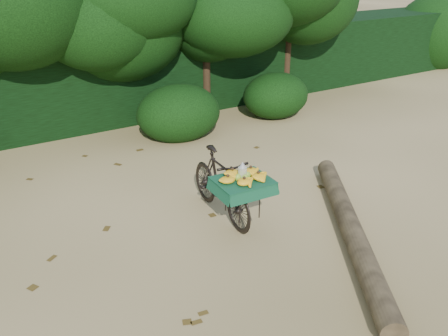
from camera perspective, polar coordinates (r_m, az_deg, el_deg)
ground at (r=5.97m, az=0.70°, el=-11.22°), size 80.00×80.00×0.00m
vendor_bicycle at (r=6.68m, az=-0.30°, el=-2.01°), size 0.75×1.75×1.00m
fallen_log at (r=6.59m, az=14.99°, el=-6.95°), size 2.39×3.41×0.28m
hedge_backdrop at (r=11.02m, az=-17.47°, el=9.73°), size 26.00×1.80×1.80m
tree_row at (r=9.90m, az=-20.69°, el=14.28°), size 14.50×2.00×4.00m
bush_clumps at (r=9.45m, az=-10.90°, el=5.23°), size 8.80×1.70×0.90m
leaf_litter at (r=6.43m, az=-2.45°, el=-8.32°), size 7.00×7.30×0.01m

